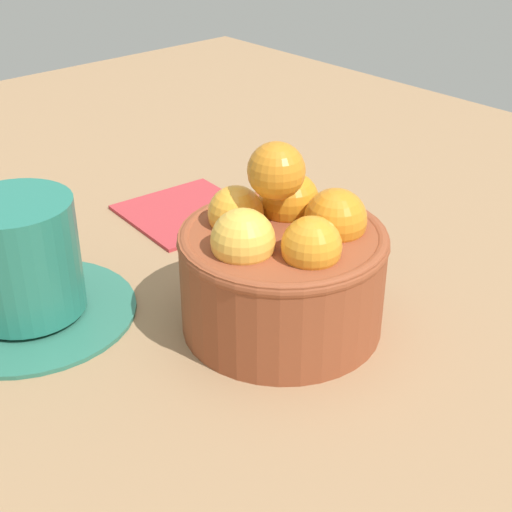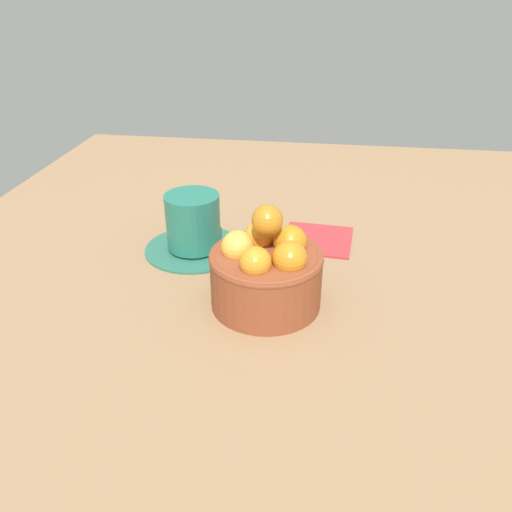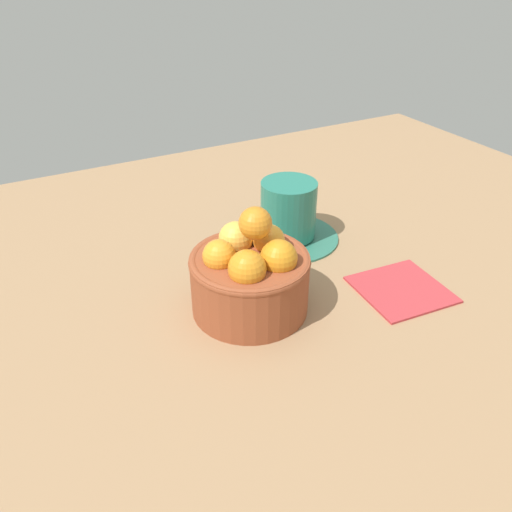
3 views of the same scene
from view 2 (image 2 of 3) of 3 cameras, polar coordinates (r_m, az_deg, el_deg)
ground_plane at (r=63.57cm, az=1.06°, el=-6.64°), size 133.94×101.77×3.70cm
terracotta_bowl at (r=60.05cm, az=1.15°, el=-1.62°), size 13.29×13.29×12.56cm
coffee_cup at (r=73.16cm, az=-6.94°, el=3.22°), size 14.24×14.24×8.41cm
folded_napkin at (r=77.20cm, az=6.84°, el=1.93°), size 10.83×10.69×0.60cm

